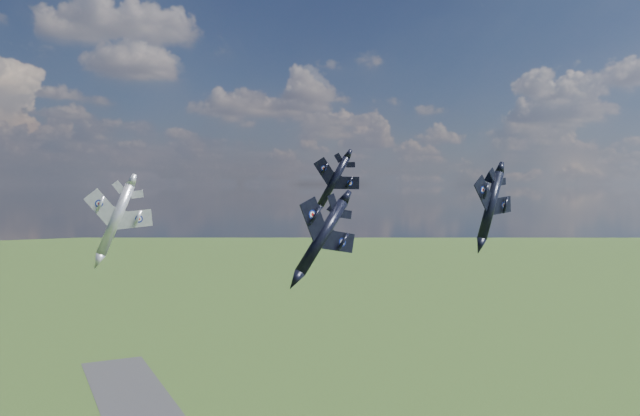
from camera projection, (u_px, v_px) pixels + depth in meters
name	position (u px, v px, depth m)	size (l,w,h in m)	color
jet_lead_navy	(322.00, 237.00, 78.17)	(10.76, 15.00, 3.10)	black
jet_right_navy	(491.00, 206.00, 82.98)	(9.46, 13.19, 2.73)	black
jet_high_navy	(334.00, 181.00, 110.62)	(9.65, 13.46, 2.78)	black
jet_left_silver	(116.00, 219.00, 77.34)	(9.14, 12.74, 2.64)	#ABACB6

